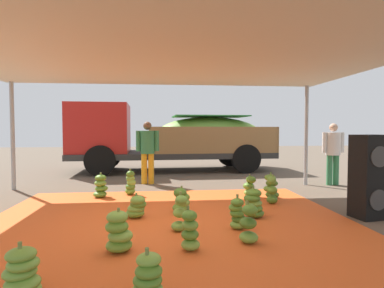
% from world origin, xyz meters
% --- Properties ---
extents(ground_plane, '(40.00, 40.00, 0.00)m').
position_xyz_m(ground_plane, '(0.00, 3.00, 0.00)').
color(ground_plane, brown).
extents(tarp_orange, '(6.03, 5.49, 0.01)m').
position_xyz_m(tarp_orange, '(0.00, 0.00, 0.01)').
color(tarp_orange, '#E05B23').
rests_on(tarp_orange, ground).
extents(tent_canopy, '(8.00, 7.00, 2.75)m').
position_xyz_m(tent_canopy, '(-0.01, -0.10, 2.67)').
color(tent_canopy, '#9EA0A5').
rests_on(tent_canopy, ground).
extents(banana_bunch_0, '(0.32, 0.31, 0.58)m').
position_xyz_m(banana_bunch_0, '(0.14, -0.35, 0.25)').
color(banana_bunch_0, '#75A83D').
rests_on(banana_bunch_0, tarp_orange).
extents(banana_bunch_1, '(0.37, 0.37, 0.49)m').
position_xyz_m(banana_bunch_1, '(1.85, 1.93, 0.22)').
color(banana_bunch_1, '#75A83D').
rests_on(banana_bunch_1, tarp_orange).
extents(banana_bunch_2, '(0.43, 0.42, 0.48)m').
position_xyz_m(banana_bunch_2, '(0.23, 0.68, 0.22)').
color(banana_bunch_2, '#60932D').
rests_on(banana_bunch_2, tarp_orange).
extents(banana_bunch_3, '(0.31, 0.31, 0.56)m').
position_xyz_m(banana_bunch_3, '(0.22, -1.12, 0.24)').
color(banana_bunch_3, '#75A83D').
rests_on(banana_bunch_3, tarp_orange).
extents(banana_bunch_4, '(0.43, 0.45, 0.55)m').
position_xyz_m(banana_bunch_4, '(-1.47, 2.17, 0.24)').
color(banana_bunch_4, '#518428').
rests_on(banana_bunch_4, tarp_orange).
extents(banana_bunch_5, '(0.46, 0.46, 0.51)m').
position_xyz_m(banana_bunch_5, '(-1.38, -2.08, 0.22)').
color(banana_bunch_5, '#75A83D').
rests_on(banana_bunch_5, tarp_orange).
extents(banana_bunch_7, '(0.32, 0.31, 0.60)m').
position_xyz_m(banana_bunch_7, '(-0.83, 2.38, 0.27)').
color(banana_bunch_7, '#60932D').
rests_on(banana_bunch_7, tarp_orange).
extents(banana_bunch_8, '(0.42, 0.40, 0.54)m').
position_xyz_m(banana_bunch_8, '(-0.66, -1.07, 0.24)').
color(banana_bunch_8, '#60932D').
rests_on(banana_bunch_8, tarp_orange).
extents(banana_bunch_9, '(0.35, 0.33, 0.53)m').
position_xyz_m(banana_bunch_9, '(1.01, -0.35, 0.23)').
color(banana_bunch_9, '#6B9E38').
rests_on(banana_bunch_9, tarp_orange).
extents(banana_bunch_10, '(0.43, 0.42, 0.53)m').
position_xyz_m(banana_bunch_10, '(1.44, 0.25, 0.24)').
color(banana_bunch_10, '#477523').
rests_on(banana_bunch_10, tarp_orange).
extents(banana_bunch_11, '(0.34, 0.34, 0.57)m').
position_xyz_m(banana_bunch_11, '(1.02, -0.94, 0.25)').
color(banana_bunch_11, '#6B9E38').
rests_on(banana_bunch_11, tarp_orange).
extents(banana_bunch_12, '(0.29, 0.31, 0.59)m').
position_xyz_m(banana_bunch_12, '(2.10, 1.19, 0.27)').
color(banana_bunch_12, '#477523').
rests_on(banana_bunch_12, tarp_orange).
extents(banana_bunch_13, '(0.45, 0.43, 0.57)m').
position_xyz_m(banana_bunch_13, '(2.27, 1.73, 0.25)').
color(banana_bunch_13, '#477523').
rests_on(banana_bunch_13, tarp_orange).
extents(banana_bunch_14, '(0.44, 0.41, 0.43)m').
position_xyz_m(banana_bunch_14, '(-0.55, 0.42, 0.19)').
color(banana_bunch_14, '#60932D').
rests_on(banana_bunch_14, tarp_orange).
extents(banana_bunch_15, '(0.37, 0.39, 0.44)m').
position_xyz_m(banana_bunch_15, '(-0.25, -2.17, 0.19)').
color(banana_bunch_15, '#6B9E38').
rests_on(banana_bunch_15, tarp_orange).
extents(cargo_truck_main, '(7.27, 2.69, 2.40)m').
position_xyz_m(cargo_truck_main, '(0.12, 6.66, 1.26)').
color(cargo_truck_main, '#2D2D2D').
rests_on(cargo_truck_main, ground).
extents(worker_0, '(0.61, 0.37, 1.67)m').
position_xyz_m(worker_0, '(4.51, 3.18, 0.98)').
color(worker_0, '#337A4C').
rests_on(worker_0, ground).
extents(worker_1, '(0.63, 0.39, 1.73)m').
position_xyz_m(worker_1, '(-0.50, 3.87, 1.01)').
color(worker_1, orange).
rests_on(worker_1, ground).
extents(speaker_stack, '(0.60, 0.52, 1.42)m').
position_xyz_m(speaker_stack, '(3.41, 0.06, 0.71)').
color(speaker_stack, black).
rests_on(speaker_stack, ground).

